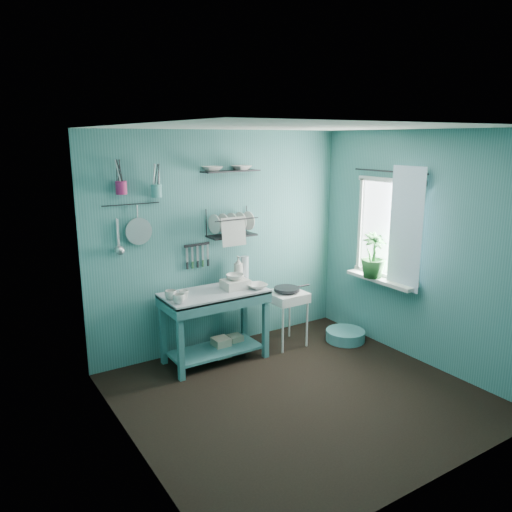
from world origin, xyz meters
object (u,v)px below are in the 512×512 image
floor_basin (345,335)px  work_counter (215,326)px  mug_left (179,299)px  storage_tin_large (221,347)px  utensil_cup_magenta (121,188)px  hotplate_stand (286,318)px  frying_pan (287,289)px  utensil_cup_teal (156,191)px  mug_right (171,295)px  storage_tin_small (235,343)px  dish_rack (232,222)px  colander (139,231)px  water_bottle (245,268)px  mug_mid (184,295)px  wash_tub (235,284)px  soap_bottle (238,269)px  potted_plant (373,255)px

floor_basin → work_counter: bearing=167.1°
mug_left → storage_tin_large: (0.58, 0.21, -0.74)m
work_counter → utensil_cup_magenta: size_ratio=8.66×
hotplate_stand → frying_pan: frying_pan is taller
utensil_cup_teal → mug_right: bearing=-92.4°
storage_tin_small → hotplate_stand: bearing=-13.6°
dish_rack → colander: 1.06m
water_bottle → hotplate_stand: 0.78m
water_bottle → dish_rack: dish_rack is taller
colander → utensil_cup_teal: bearing=-8.5°
mug_mid → frying_pan: mug_mid is taller
utensil_cup_magenta → colander: 0.49m
mug_left → water_bottle: 1.07m
mug_left → wash_tub: bearing=10.9°
wash_tub → soap_bottle: soap_bottle is taller
mug_right → soap_bottle: 0.95m
soap_bottle → hotplate_stand: size_ratio=0.46×
mug_right → dish_rack: (0.87, 0.25, 0.64)m
water_bottle → colander: size_ratio=1.00×
storage_tin_large → floor_basin: storage_tin_large is taller
work_counter → mug_right: (-0.50, 0.00, 0.45)m
mug_left → utensil_cup_magenta: bearing=128.9°
wash_tub → dish_rack: bearing=66.1°
mug_left → wash_tub: size_ratio=0.44×
dish_rack → storage_tin_large: 1.41m
wash_tub → floor_basin: wash_tub is taller
mug_mid → storage_tin_small: (0.68, 0.14, -0.74)m
storage_tin_large → utensil_cup_magenta: bearing=165.3°
mug_right → colander: (-0.19, 0.33, 0.63)m
mug_right → potted_plant: 2.35m
floor_basin → potted_plant: bearing=-51.4°
soap_bottle → mug_right: bearing=-167.7°
utensil_cup_teal → storage_tin_large: bearing=-23.0°
mug_left → colander: colander is taller
work_counter → dish_rack: bearing=44.4°
mug_left → storage_tin_large: bearing=19.9°
hotplate_stand → dish_rack: dish_rack is taller
mug_right → frying_pan: mug_right is taller
hotplate_stand → floor_basin: bearing=-24.3°
colander → storage_tin_small: colander is taller
hotplate_stand → mug_right: bearing=176.5°
soap_bottle → water_bottle: size_ratio=1.07×
water_bottle → mug_mid: bearing=-162.7°
mug_left → mug_mid: mug_left is taller
work_counter → storage_tin_small: (0.30, 0.08, -0.30)m
wash_tub → floor_basin: (1.34, -0.35, -0.78)m
storage_tin_small → frying_pan: bearing=-13.6°
mug_left → utensil_cup_teal: 1.13m
potted_plant → utensil_cup_magenta: bearing=161.4°
utensil_cup_teal → storage_tin_large: utensil_cup_teal is taller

